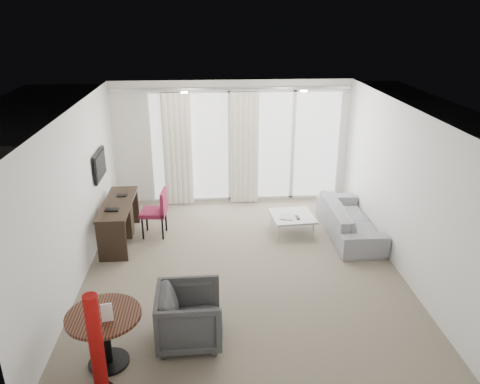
{
  "coord_description": "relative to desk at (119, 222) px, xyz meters",
  "views": [
    {
      "loc": [
        -0.5,
        -6.62,
        3.96
      ],
      "look_at": [
        0.0,
        0.6,
        1.1
      ],
      "focal_mm": 35.0,
      "sensor_mm": 36.0,
      "label": 1
    }
  ],
  "objects": [
    {
      "name": "tv",
      "position": [
        -0.32,
        0.33,
        0.97
      ],
      "size": [
        0.05,
        0.8,
        0.5
      ],
      "primitive_type": null,
      "color": "black",
      "rests_on": "wall_left"
    },
    {
      "name": "wall_front",
      "position": [
        2.14,
        -4.12,
        0.92
      ],
      "size": [
        5.0,
        0.0,
        2.6
      ],
      "primitive_type": "cube",
      "color": "silver",
      "rests_on": "ground"
    },
    {
      "name": "tub_armchair",
      "position": [
        1.34,
        -2.85,
        -0.01
      ],
      "size": [
        0.83,
        0.81,
        0.74
      ],
      "primitive_type": "imported",
      "rotation": [
        0.0,
        0.0,
        1.59
      ],
      "color": "#363738",
      "rests_on": "floor"
    },
    {
      "name": "window_frame",
      "position": [
        2.44,
        1.85,
        0.82
      ],
      "size": [
        4.1,
        0.06,
        2.44
      ],
      "primitive_type": null,
      "color": "white",
      "rests_on": "ground"
    },
    {
      "name": "round_table",
      "position": [
        0.38,
        -3.19,
        -0.03
      ],
      "size": [
        1.06,
        1.06,
        0.69
      ],
      "primitive_type": null,
      "rotation": [
        0.0,
        0.0,
        0.26
      ],
      "color": "#3C1E12",
      "rests_on": "floor"
    },
    {
      "name": "rattan_table",
      "position": [
        3.9,
        3.35,
        -0.11
      ],
      "size": [
        0.71,
        0.71,
        0.54
      ],
      "primitive_type": null,
      "rotation": [
        0.0,
        0.0,
        0.42
      ],
      "color": "brown",
      "rests_on": "terrace_slab"
    },
    {
      "name": "desk_chair",
      "position": [
        0.59,
        0.2,
        0.07
      ],
      "size": [
        0.53,
        0.5,
        0.89
      ],
      "primitive_type": null,
      "rotation": [
        0.0,
        0.0,
        -0.09
      ],
      "color": "maroon",
      "rests_on": "floor"
    },
    {
      "name": "wall_right",
      "position": [
        4.64,
        -1.12,
        0.92
      ],
      "size": [
        0.0,
        6.0,
        2.6
      ],
      "primitive_type": "cube",
      "color": "silver",
      "rests_on": "ground"
    },
    {
      "name": "coffee_table",
      "position": [
        3.17,
        0.14,
        -0.2
      ],
      "size": [
        0.83,
        0.83,
        0.35
      ],
      "primitive_type": null,
      "rotation": [
        0.0,
        0.0,
        0.09
      ],
      "color": "gray",
      "rests_on": "floor"
    },
    {
      "name": "curtain_left",
      "position": [
        0.99,
        1.7,
        0.82
      ],
      "size": [
        0.6,
        0.2,
        2.38
      ],
      "primitive_type": null,
      "color": "silver",
      "rests_on": "ground"
    },
    {
      "name": "ceiling",
      "position": [
        2.14,
        -1.12,
        2.22
      ],
      "size": [
        5.0,
        6.0,
        0.0
      ],
      "primitive_type": "cube",
      "color": "white",
      "rests_on": "ground"
    },
    {
      "name": "wall_left",
      "position": [
        -0.36,
        -1.12,
        0.92
      ],
      "size": [
        0.0,
        6.0,
        2.6
      ],
      "primitive_type": "cube",
      "color": "silver",
      "rests_on": "ground"
    },
    {
      "name": "terrace_slab",
      "position": [
        2.44,
        3.38,
        -0.44
      ],
      "size": [
        5.6,
        3.0,
        0.12
      ],
      "primitive_type": "cube",
      "color": "#4D4D50",
      "rests_on": "ground"
    },
    {
      "name": "desk",
      "position": [
        0.0,
        0.0,
        0.0
      ],
      "size": [
        0.5,
        1.61,
        0.75
      ],
      "primitive_type": null,
      "color": "black",
      "rests_on": "floor"
    },
    {
      "name": "menu_card",
      "position": [
        0.46,
        -3.31,
        0.34
      ],
      "size": [
        0.13,
        0.04,
        0.23
      ],
      "primitive_type": null,
      "rotation": [
        0.0,
        0.0,
        0.17
      ],
      "color": "white",
      "rests_on": "round_table"
    },
    {
      "name": "curtain_track",
      "position": [
        2.14,
        1.7,
        2.07
      ],
      "size": [
        4.8,
        0.04,
        0.04
      ],
      "primitive_type": null,
      "color": "#B2B2B7",
      "rests_on": "ceiling"
    },
    {
      "name": "rattan_chair_b",
      "position": [
        3.76,
        4.07,
        0.02
      ],
      "size": [
        0.69,
        0.69,
        0.79
      ],
      "primitive_type": null,
      "rotation": [
        0.0,
        0.0,
        -0.35
      ],
      "color": "brown",
      "rests_on": "terrace_slab"
    },
    {
      "name": "sofa",
      "position": [
        4.22,
        -0.02,
        -0.08
      ],
      "size": [
        0.8,
        2.05,
        0.6
      ],
      "primitive_type": "imported",
      "rotation": [
        0.0,
        0.0,
        1.57
      ],
      "color": "gray",
      "rests_on": "floor"
    },
    {
      "name": "curtain_right",
      "position": [
        2.39,
        1.7,
        0.82
      ],
      "size": [
        0.6,
        0.2,
        2.38
      ],
      "primitive_type": null,
      "color": "silver",
      "rests_on": "ground"
    },
    {
      "name": "floor",
      "position": [
        2.14,
        -1.12,
        -0.38
      ],
      "size": [
        5.0,
        6.0,
        0.0
      ],
      "primitive_type": "cube",
      "color": "#6D6353",
      "rests_on": "ground"
    },
    {
      "name": "rattan_chair_a",
      "position": [
        2.97,
        3.08,
        0.06
      ],
      "size": [
        0.65,
        0.65,
        0.87
      ],
      "primitive_type": null,
      "rotation": [
        0.0,
        0.0,
        0.1
      ],
      "color": "brown",
      "rests_on": "terrace_slab"
    },
    {
      "name": "downlight_a",
      "position": [
        1.24,
        0.48,
        2.21
      ],
      "size": [
        0.12,
        0.12,
        0.02
      ],
      "primitive_type": "cylinder",
      "color": "#FFE0B2",
      "rests_on": "ceiling"
    },
    {
      "name": "window_panel",
      "position": [
        2.44,
        1.87,
        0.82
      ],
      "size": [
        4.0,
        0.02,
        2.38
      ],
      "primitive_type": null,
      "color": "white",
      "rests_on": "ground"
    },
    {
      "name": "downlight_b",
      "position": [
        3.34,
        0.48,
        2.21
      ],
      "size": [
        0.12,
        0.12,
        0.02
      ],
      "primitive_type": "cylinder",
      "color": "#FFE0B2",
      "rests_on": "ceiling"
    },
    {
      "name": "magazine",
      "position": [
        3.05,
        0.07,
        -0.02
      ],
      "size": [
        0.29,
        0.33,
        0.02
      ],
      "primitive_type": null,
      "rotation": [
        0.0,
        0.0,
        -0.31
      ],
      "color": "gray",
      "rests_on": "coffee_table"
    },
    {
      "name": "balustrade",
      "position": [
        2.44,
        4.83,
        0.12
      ],
      "size": [
        5.5,
        0.06,
        1.05
      ],
      "primitive_type": null,
      "color": "#B2B2B7",
      "rests_on": "terrace_slab"
    },
    {
      "name": "red_lamp",
      "position": [
        0.39,
        -3.62,
        0.24
      ],
      "size": [
        0.26,
        0.26,
        1.24
      ],
      "primitive_type": "cylinder",
      "rotation": [
        0.0,
        0.0,
        0.06
      ],
      "color": "maroon",
      "rests_on": "floor"
    },
    {
      "name": "remote",
      "position": [
        3.24,
        0.02,
        -0.02
      ],
      "size": [
        0.06,
        0.17,
        0.02
      ],
      "primitive_type": null,
      "rotation": [
        0.0,
        0.0,
        0.07
      ],
      "color": "black",
      "rests_on": "coffee_table"
    }
  ]
}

